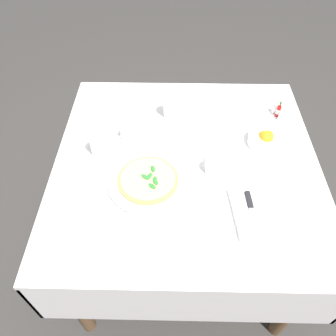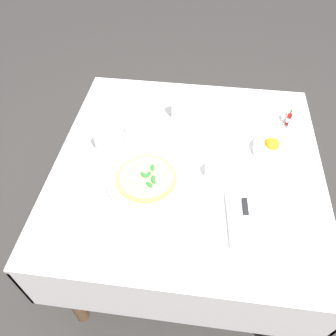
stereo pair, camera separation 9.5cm
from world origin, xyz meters
name	(u,v)px [view 1 (the left image)]	position (x,y,z in m)	size (l,w,h in m)	color
ground_plane	(181,244)	(0.00, 0.00, 0.00)	(8.00, 8.00, 0.00)	#33302D
dining_table	(185,180)	(0.00, 0.00, 0.60)	(1.10, 1.10, 0.73)	white
pizza_plate	(148,181)	(0.13, -0.15, 0.74)	(0.32, 0.32, 0.02)	white
pizza	(148,179)	(0.13, -0.15, 0.75)	(0.24, 0.24, 0.02)	tan
coffee_cup_far_right	(129,133)	(-0.13, -0.25, 0.76)	(0.13, 0.13, 0.06)	white
coffee_cup_left_edge	(214,166)	(0.06, 0.11, 0.76)	(0.13, 0.13, 0.07)	white
water_glass_near_right	(170,107)	(-0.29, -0.07, 0.78)	(0.07, 0.07, 0.12)	white
water_glass_far_left	(98,144)	(-0.04, -0.37, 0.78)	(0.06, 0.06, 0.12)	white
napkin_folded	(251,213)	(0.26, 0.23, 0.74)	(0.23, 0.15, 0.02)	white
dinner_knife	(252,211)	(0.27, 0.23, 0.75)	(0.20, 0.03, 0.01)	silver
citrus_bowl	(265,139)	(-0.11, 0.34, 0.76)	(0.15, 0.15, 0.07)	white
hot_sauce_bottle	(278,110)	(-0.29, 0.44, 0.76)	(0.02, 0.02, 0.08)	#B7140F
salt_shaker	(281,116)	(-0.27, 0.45, 0.75)	(0.03, 0.03, 0.06)	white
pepper_shaker	(275,108)	(-0.32, 0.43, 0.75)	(0.03, 0.03, 0.06)	white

